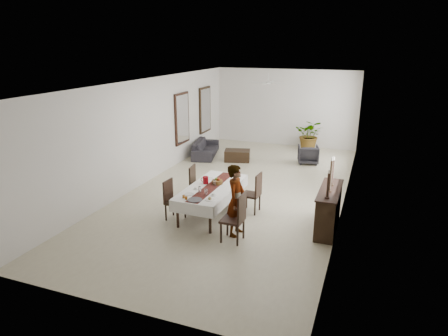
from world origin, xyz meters
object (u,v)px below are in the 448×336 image
sofa (206,148)px  sideboard_body (328,210)px  woman (236,200)px  dining_table_top (212,188)px  red_pitcher (206,180)px

sofa → sideboard_body: bearing=-147.0°
woman → dining_table_top: bearing=47.3°
sofa → woman: bearing=-164.7°
dining_table_top → woman: (0.97, -0.92, 0.14)m
red_pitcher → woman: woman is taller
sideboard_body → sofa: sideboard_body is taller
woman → sideboard_body: woman is taller
woman → sofa: 6.84m
dining_table_top → woman: size_ratio=1.38×
sideboard_body → sofa: size_ratio=0.80×
red_pitcher → sofa: red_pitcher is taller
sideboard_body → sofa: (-5.26, 4.94, -0.19)m
red_pitcher → dining_table_top: bearing=-31.8°
red_pitcher → sofa: size_ratio=0.09×
dining_table_top → red_pitcher: bearing=149.0°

